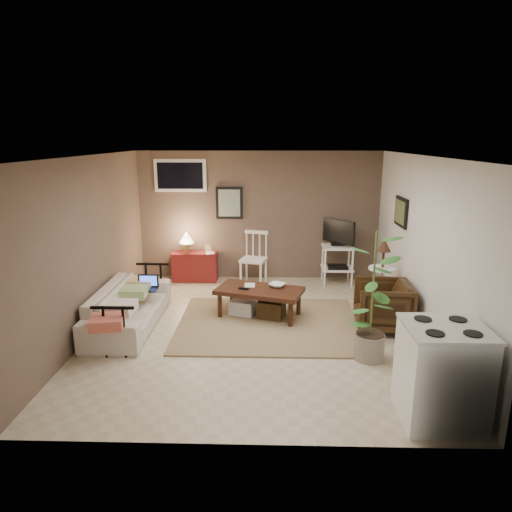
{
  "coord_description": "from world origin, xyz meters",
  "views": [
    {
      "loc": [
        0.19,
        -5.97,
        2.63
      ],
      "look_at": [
        0.01,
        0.35,
        0.98
      ],
      "focal_mm": 32.0,
      "sensor_mm": 36.0,
      "label": 1
    }
  ],
  "objects_px": {
    "coffee_table": "(259,300)",
    "spindle_chair": "(254,260)",
    "side_table": "(383,266)",
    "sofa": "(128,300)",
    "red_console": "(194,263)",
    "armchair": "(383,303)",
    "tv_stand": "(338,250)",
    "stove": "(442,374)",
    "potted_plant": "(373,292)"
  },
  "relations": [
    {
      "from": "spindle_chair",
      "to": "tv_stand",
      "type": "bearing_deg",
      "value": 1.88
    },
    {
      "from": "tv_stand",
      "to": "side_table",
      "type": "distance_m",
      "value": 1.39
    },
    {
      "from": "stove",
      "to": "coffee_table",
      "type": "bearing_deg",
      "value": 125.02
    },
    {
      "from": "armchair",
      "to": "stove",
      "type": "height_order",
      "value": "stove"
    },
    {
      "from": "side_table",
      "to": "potted_plant",
      "type": "xyz_separation_m",
      "value": [
        -0.53,
        -1.69,
        0.16
      ]
    },
    {
      "from": "side_table",
      "to": "sofa",
      "type": "bearing_deg",
      "value": -168.38
    },
    {
      "from": "coffee_table",
      "to": "side_table",
      "type": "height_order",
      "value": "side_table"
    },
    {
      "from": "potted_plant",
      "to": "stove",
      "type": "height_order",
      "value": "potted_plant"
    },
    {
      "from": "stove",
      "to": "armchair",
      "type": "bearing_deg",
      "value": 90.71
    },
    {
      "from": "side_table",
      "to": "armchair",
      "type": "xyz_separation_m",
      "value": [
        -0.16,
        -0.76,
        -0.32
      ]
    },
    {
      "from": "armchair",
      "to": "sofa",
      "type": "bearing_deg",
      "value": -85.85
    },
    {
      "from": "sofa",
      "to": "spindle_chair",
      "type": "bearing_deg",
      "value": -40.31
    },
    {
      "from": "coffee_table",
      "to": "potted_plant",
      "type": "bearing_deg",
      "value": -43.48
    },
    {
      "from": "coffee_table",
      "to": "spindle_chair",
      "type": "bearing_deg",
      "value": 94.68
    },
    {
      "from": "spindle_chair",
      "to": "side_table",
      "type": "bearing_deg",
      "value": -31.52
    },
    {
      "from": "sofa",
      "to": "tv_stand",
      "type": "bearing_deg",
      "value": -57.51
    },
    {
      "from": "sofa",
      "to": "side_table",
      "type": "distance_m",
      "value": 3.84
    },
    {
      "from": "sofa",
      "to": "side_table",
      "type": "bearing_deg",
      "value": -78.38
    },
    {
      "from": "side_table",
      "to": "stove",
      "type": "distance_m",
      "value": 2.93
    },
    {
      "from": "side_table",
      "to": "armchair",
      "type": "height_order",
      "value": "side_table"
    },
    {
      "from": "armchair",
      "to": "potted_plant",
      "type": "bearing_deg",
      "value": -17.94
    },
    {
      "from": "sofa",
      "to": "coffee_table",
      "type": "bearing_deg",
      "value": -78.17
    },
    {
      "from": "red_console",
      "to": "stove",
      "type": "xyz_separation_m",
      "value": [
        3.03,
        -4.32,
        0.15
      ]
    },
    {
      "from": "sofa",
      "to": "armchair",
      "type": "relative_size",
      "value": 2.63
    },
    {
      "from": "potted_plant",
      "to": "stove",
      "type": "relative_size",
      "value": 1.67
    },
    {
      "from": "coffee_table",
      "to": "side_table",
      "type": "distance_m",
      "value": 1.99
    },
    {
      "from": "sofa",
      "to": "potted_plant",
      "type": "distance_m",
      "value": 3.38
    },
    {
      "from": "coffee_table",
      "to": "red_console",
      "type": "distance_m",
      "value": 2.19
    },
    {
      "from": "coffee_table",
      "to": "armchair",
      "type": "bearing_deg",
      "value": -12.2
    },
    {
      "from": "coffee_table",
      "to": "stove",
      "type": "xyz_separation_m",
      "value": [
        1.77,
        -2.53,
        0.22
      ]
    },
    {
      "from": "sofa",
      "to": "stove",
      "type": "relative_size",
      "value": 2.06
    },
    {
      "from": "tv_stand",
      "to": "side_table",
      "type": "height_order",
      "value": "tv_stand"
    },
    {
      "from": "side_table",
      "to": "red_console",
      "type": "bearing_deg",
      "value": 156.02
    },
    {
      "from": "red_console",
      "to": "potted_plant",
      "type": "bearing_deg",
      "value": -49.6
    },
    {
      "from": "tv_stand",
      "to": "potted_plant",
      "type": "height_order",
      "value": "potted_plant"
    },
    {
      "from": "side_table",
      "to": "potted_plant",
      "type": "bearing_deg",
      "value": -107.41
    },
    {
      "from": "spindle_chair",
      "to": "tv_stand",
      "type": "height_order",
      "value": "tv_stand"
    },
    {
      "from": "red_console",
      "to": "side_table",
      "type": "xyz_separation_m",
      "value": [
        3.16,
        -1.41,
        0.37
      ]
    },
    {
      "from": "red_console",
      "to": "spindle_chair",
      "type": "relative_size",
      "value": 0.99
    },
    {
      "from": "stove",
      "to": "tv_stand",
      "type": "bearing_deg",
      "value": 95.01
    },
    {
      "from": "tv_stand",
      "to": "side_table",
      "type": "bearing_deg",
      "value": -69.01
    },
    {
      "from": "sofa",
      "to": "potted_plant",
      "type": "height_order",
      "value": "potted_plant"
    },
    {
      "from": "sofa",
      "to": "red_console",
      "type": "bearing_deg",
      "value": -15.15
    },
    {
      "from": "sofa",
      "to": "tv_stand",
      "type": "xyz_separation_m",
      "value": [
        3.25,
        2.07,
        0.24
      ]
    },
    {
      "from": "red_console",
      "to": "armchair",
      "type": "xyz_separation_m",
      "value": [
        3.01,
        -2.17,
        0.05
      ]
    },
    {
      "from": "spindle_chair",
      "to": "armchair",
      "type": "distance_m",
      "value": 2.76
    },
    {
      "from": "side_table",
      "to": "spindle_chair",
      "type": "bearing_deg",
      "value": 148.48
    },
    {
      "from": "coffee_table",
      "to": "armchair",
      "type": "distance_m",
      "value": 1.79
    },
    {
      "from": "coffee_table",
      "to": "stove",
      "type": "distance_m",
      "value": 3.1
    },
    {
      "from": "red_console",
      "to": "coffee_table",
      "type": "bearing_deg",
      "value": -54.9
    }
  ]
}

